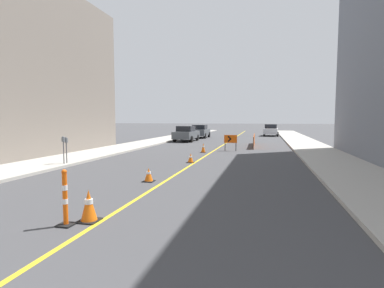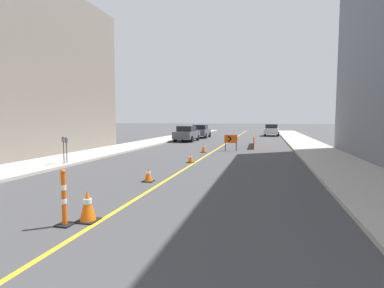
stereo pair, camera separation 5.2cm
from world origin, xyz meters
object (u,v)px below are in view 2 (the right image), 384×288
at_px(traffic_cone_second, 88,206).
at_px(parking_meter_near_curb, 63,144).
at_px(traffic_cone_fourth, 191,158).
at_px(parked_car_curb_mid, 201,131).
at_px(traffic_cone_third, 148,175).
at_px(arrow_barricade_primary, 231,140).
at_px(parked_car_curb_far, 272,130).
at_px(parked_car_curb_near, 187,134).
at_px(parking_meter_far_curb, 66,145).
at_px(delineator_post_front, 64,201).
at_px(traffic_cone_fifth, 203,148).

distance_m(traffic_cone_second, parking_meter_near_curb, 8.84).
relative_size(traffic_cone_fourth, parked_car_curb_mid, 0.11).
xyz_separation_m(traffic_cone_third, parking_meter_near_curb, (-5.38, 2.39, 0.83)).
relative_size(arrow_barricade_primary, parked_car_curb_far, 0.26).
bearing_deg(parked_car_curb_mid, parked_car_curb_near, -92.11).
height_order(arrow_barricade_primary, parked_car_curb_far, parked_car_curb_far).
height_order(parked_car_curb_far, parking_meter_far_curb, parked_car_curb_far).
distance_m(delineator_post_front, parked_car_curb_mid, 30.51).
bearing_deg(traffic_cone_fourth, traffic_cone_second, -90.30).
distance_m(traffic_cone_fifth, delineator_post_front, 14.54).
height_order(traffic_cone_second, traffic_cone_fifth, traffic_cone_second).
bearing_deg(parked_car_curb_far, traffic_cone_fourth, -96.68).
bearing_deg(traffic_cone_third, delineator_post_front, -90.37).
relative_size(traffic_cone_third, parked_car_curb_near, 0.12).
height_order(parked_car_curb_near, parking_meter_far_curb, parked_car_curb_near).
bearing_deg(arrow_barricade_primary, traffic_cone_third, -102.54).
bearing_deg(parking_meter_far_curb, parked_car_curb_near, 84.36).
bearing_deg(traffic_cone_third, parking_meter_near_curb, 156.06).
distance_m(parked_car_curb_mid, parked_car_curb_far, 10.47).
height_order(traffic_cone_fifth, parked_car_curb_near, parked_car_curb_near).
distance_m(delineator_post_front, parked_car_curb_far, 36.76).
bearing_deg(traffic_cone_third, traffic_cone_fourth, 85.98).
height_order(traffic_cone_fifth, parked_car_curb_far, parked_car_curb_far).
distance_m(traffic_cone_fifth, parked_car_curb_mid, 16.18).
height_order(traffic_cone_third, arrow_barricade_primary, arrow_barricade_primary).
xyz_separation_m(parked_car_curb_mid, parking_meter_near_curb, (-1.84, -23.20, 0.28)).
height_order(traffic_cone_second, delineator_post_front, delineator_post_front).
height_order(traffic_cone_fifth, arrow_barricade_primary, arrow_barricade_primary).
relative_size(parked_car_curb_near, parking_meter_near_curb, 3.21).
relative_size(traffic_cone_second, traffic_cone_third, 1.42).
height_order(traffic_cone_fourth, parked_car_curb_near, parked_car_curb_near).
bearing_deg(parking_meter_far_curb, traffic_cone_third, -25.87).
height_order(traffic_cone_third, parked_car_curb_far, parked_car_curb_far).
bearing_deg(traffic_cone_third, parked_car_curb_far, 81.11).
height_order(arrow_barricade_primary, parked_car_curb_mid, parked_car_curb_mid).
bearing_deg(traffic_cone_fourth, parking_meter_far_curb, -157.19).
bearing_deg(traffic_cone_second, parking_meter_near_curb, 130.14).
bearing_deg(traffic_cone_fifth, arrow_barricade_primary, 43.31).
xyz_separation_m(arrow_barricade_primary, parked_car_curb_far, (3.21, 20.29, -0.01)).
xyz_separation_m(delineator_post_front, parking_meter_near_curb, (-5.35, 7.10, 0.54)).
relative_size(traffic_cone_fifth, parked_car_curb_near, 0.15).
xyz_separation_m(parked_car_curb_mid, parking_meter_far_curb, (-1.84, -22.98, 0.24)).
bearing_deg(parking_meter_near_curb, traffic_cone_fourth, 24.65).
xyz_separation_m(delineator_post_front, parked_car_curb_mid, (-3.51, 30.30, 0.26)).
bearing_deg(parking_meter_far_curb, delineator_post_front, -53.85).
distance_m(traffic_cone_second, parked_car_curb_far, 36.36).
bearing_deg(traffic_cone_third, parked_car_curb_mid, 97.87).
bearing_deg(parked_car_curb_mid, traffic_cone_second, -83.21).
distance_m(traffic_cone_third, parking_meter_far_curb, 6.03).
height_order(traffic_cone_second, parking_meter_near_curb, parking_meter_near_curb).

